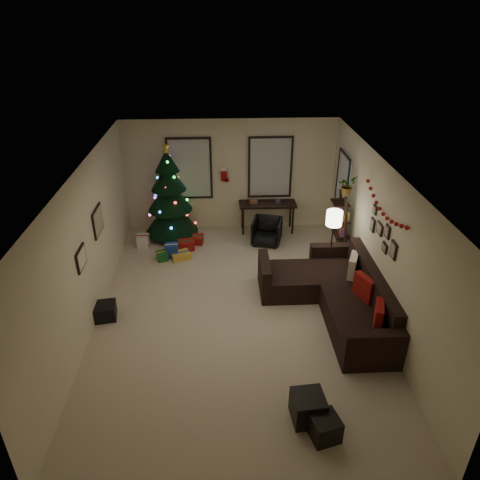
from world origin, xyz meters
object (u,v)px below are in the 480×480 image
at_px(sofa, 336,295).
at_px(christmas_tree, 170,199).
at_px(desk, 268,206).
at_px(desk_chair, 267,231).
at_px(bookshelf, 342,229).

bearing_deg(sofa, christmas_tree, 136.47).
distance_m(desk, desk_chair, 0.74).
xyz_separation_m(sofa, desk_chair, (-1.00, 2.58, 0.01)).
height_order(sofa, desk, sofa).
height_order(christmas_tree, bookshelf, christmas_tree).
distance_m(christmas_tree, bookshelf, 3.99).
relative_size(christmas_tree, bookshelf, 1.44).
relative_size(sofa, bookshelf, 1.81).
bearing_deg(bookshelf, christmas_tree, 159.20).
bearing_deg(desk_chair, desk, 98.52).
bearing_deg(desk, christmas_tree, -176.34).
xyz_separation_m(christmas_tree, sofa, (3.24, -3.08, -0.67)).
height_order(christmas_tree, desk_chair, christmas_tree).
height_order(sofa, bookshelf, bookshelf).
xyz_separation_m(christmas_tree, bookshelf, (3.73, -1.42, -0.18)).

